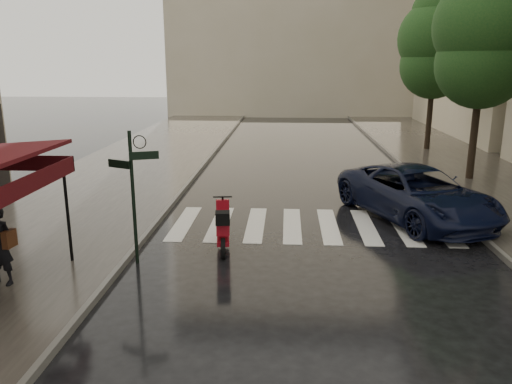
# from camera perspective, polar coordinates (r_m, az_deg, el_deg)

# --- Properties ---
(ground) EXTENTS (120.00, 120.00, 0.00)m
(ground) POSITION_cam_1_polar(r_m,az_deg,el_deg) (9.23, -11.46, -15.24)
(ground) COLOR black
(ground) RESTS_ON ground
(sidewalk_near) EXTENTS (6.00, 60.00, 0.12)m
(sidewalk_near) POSITION_cam_1_polar(r_m,az_deg,el_deg) (21.31, -15.05, 1.92)
(sidewalk_near) COLOR #38332D
(sidewalk_near) RESTS_ON ground
(sidewalk_far) EXTENTS (5.50, 60.00, 0.12)m
(sidewalk_far) POSITION_cam_1_polar(r_m,az_deg,el_deg) (21.74, 25.02, 1.29)
(sidewalk_far) COLOR #38332D
(sidewalk_far) RESTS_ON ground
(curb_near) EXTENTS (0.12, 60.00, 0.16)m
(curb_near) POSITION_cam_1_polar(r_m,az_deg,el_deg) (20.55, -6.95, 1.90)
(curb_near) COLOR #595651
(curb_near) RESTS_ON ground
(curb_far) EXTENTS (0.12, 60.00, 0.16)m
(curb_far) POSITION_cam_1_polar(r_m,az_deg,el_deg) (20.87, 17.86, 1.50)
(curb_far) COLOR #595651
(curb_far) RESTS_ON ground
(crosswalk) EXTENTS (7.85, 3.20, 0.01)m
(crosswalk) POSITION_cam_1_polar(r_m,az_deg,el_deg) (14.46, 6.23, -3.80)
(crosswalk) COLOR silver
(crosswalk) RESTS_ON ground
(signpost) EXTENTS (1.17, 0.29, 3.10)m
(signpost) POSITION_cam_1_polar(r_m,az_deg,el_deg) (11.57, -13.89, 0.59)
(signpost) COLOR black
(signpost) RESTS_ON ground
(tree_mid) EXTENTS (3.80, 3.80, 8.34)m
(tree_mid) POSITION_cam_1_polar(r_m,az_deg,el_deg) (21.03, 24.71, 16.16)
(tree_mid) COLOR black
(tree_mid) RESTS_ON sidewalk_far
(tree_far) EXTENTS (3.80, 3.80, 8.16)m
(tree_far) POSITION_cam_1_polar(r_m,az_deg,el_deg) (27.75, 19.85, 15.63)
(tree_far) COLOR black
(tree_far) RESTS_ON sidewalk_far
(scooter) EXTENTS (0.58, 1.83, 1.20)m
(scooter) POSITION_cam_1_polar(r_m,az_deg,el_deg) (12.43, -3.80, -4.16)
(scooter) COLOR black
(scooter) RESTS_ON ground
(parked_car) EXTENTS (4.58, 6.14, 1.55)m
(parked_car) POSITION_cam_1_polar(r_m,az_deg,el_deg) (15.54, 17.88, -0.18)
(parked_car) COLOR black
(parked_car) RESTS_ON ground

